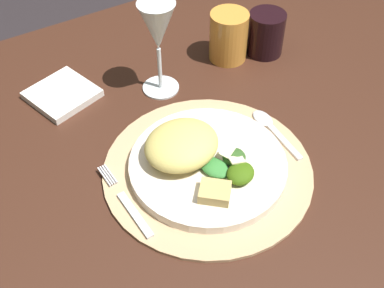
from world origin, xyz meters
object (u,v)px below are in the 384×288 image
(napkin, at_px, (62,94))
(dark_tumbler, at_px, (266,33))
(dining_table, at_px, (212,186))
(dinner_plate, at_px, (208,165))
(amber_tumbler, at_px, (228,36))
(wine_glass, at_px, (158,30))
(fork, at_px, (127,203))
(spoon, at_px, (269,125))

(napkin, relative_size, dark_tumbler, 1.24)
(dining_table, relative_size, dinner_plate, 5.01)
(amber_tumbler, bearing_deg, dark_tumbler, -17.60)
(napkin, xyz_separation_m, wine_glass, (0.17, -0.08, 0.13))
(wine_glass, xyz_separation_m, amber_tumbler, (0.17, 0.02, -0.08))
(dinner_plate, xyz_separation_m, wine_glass, (0.04, 0.23, 0.12))
(dinner_plate, relative_size, fork, 1.58)
(dining_table, bearing_deg, wine_glass, 105.52)
(wine_glass, bearing_deg, dinner_plate, -99.20)
(fork, height_order, wine_glass, wine_glass)
(dining_table, bearing_deg, napkin, 135.13)
(fork, bearing_deg, napkin, 88.15)
(dark_tumbler, bearing_deg, spoon, -124.94)
(dinner_plate, distance_m, amber_tumbler, 0.32)
(wine_glass, bearing_deg, napkin, 156.52)
(fork, xyz_separation_m, spoon, (0.29, 0.02, -0.00))
(dining_table, xyz_separation_m, fork, (-0.22, -0.09, 0.19))
(dinner_plate, height_order, napkin, dinner_plate)
(dinner_plate, height_order, fork, dinner_plate)
(spoon, bearing_deg, wine_glass, 119.09)
(spoon, xyz_separation_m, wine_glass, (-0.11, 0.20, 0.12))
(amber_tumbler, bearing_deg, spoon, -104.84)
(dinner_plate, bearing_deg, fork, 178.88)
(fork, relative_size, spoon, 1.19)
(napkin, relative_size, wine_glass, 0.60)
(napkin, bearing_deg, fork, -91.85)
(dark_tumbler, bearing_deg, napkin, 168.85)
(fork, xyz_separation_m, napkin, (0.01, 0.30, -0.00))
(spoon, bearing_deg, napkin, 135.98)
(wine_glass, bearing_deg, amber_tumbler, 5.82)
(fork, distance_m, spoon, 0.30)
(dining_table, distance_m, dinner_plate, 0.23)
(dinner_plate, height_order, spoon, dinner_plate)
(dinner_plate, bearing_deg, dining_table, 51.31)
(spoon, distance_m, amber_tumbler, 0.23)
(dining_table, distance_m, napkin, 0.35)
(napkin, xyz_separation_m, dark_tumbler, (0.42, -0.08, 0.04))
(dinner_plate, bearing_deg, wine_glass, 80.80)
(spoon, height_order, amber_tumbler, amber_tumbler)
(amber_tumbler, xyz_separation_m, dark_tumbler, (0.08, -0.02, -0.01))
(dining_table, xyz_separation_m, dinner_plate, (-0.07, -0.09, 0.20))
(napkin, distance_m, amber_tumbler, 0.35)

